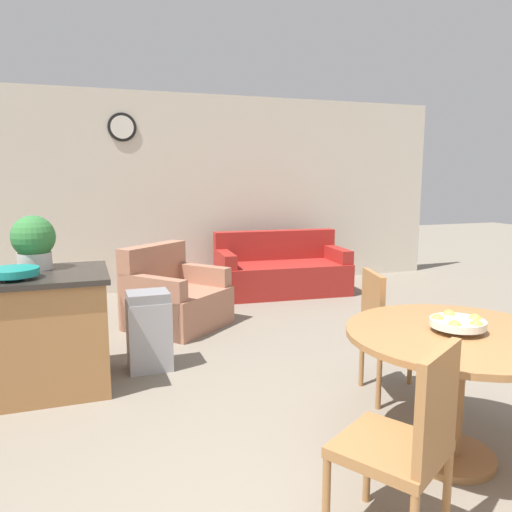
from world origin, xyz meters
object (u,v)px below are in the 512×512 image
(couch, at_px, (281,272))
(dining_chair_near_left, at_px, (407,439))
(dining_chair_far_side, at_px, (387,329))
(armchair, at_px, (174,299))
(trash_bin, at_px, (149,331))
(fruit_bowl, at_px, (458,323))
(kitchen_island, at_px, (19,333))
(teal_bowl, at_px, (13,272))
(potted_plant, at_px, (33,241))
(dining_table, at_px, (455,361))

(couch, bearing_deg, dining_chair_near_left, -101.35)
(dining_chair_far_side, relative_size, couch, 0.51)
(armchair, bearing_deg, couch, -7.69)
(trash_bin, bearing_deg, fruit_bowl, -53.48)
(dining_chair_far_side, bearing_deg, kitchen_island, -97.75)
(fruit_bowl, relative_size, trash_bin, 0.45)
(dining_chair_far_side, distance_m, armchair, 2.51)
(kitchen_island, relative_size, teal_bowl, 3.79)
(potted_plant, distance_m, armchair, 1.82)
(dining_table, relative_size, fruit_bowl, 4.09)
(fruit_bowl, relative_size, potted_plant, 0.71)
(fruit_bowl, bearing_deg, trash_bin, 126.52)
(kitchen_island, bearing_deg, armchair, 42.53)
(fruit_bowl, bearing_deg, potted_plant, 138.67)
(dining_chair_near_left, xyz_separation_m, couch, (1.31, 4.60, -0.22))
(dining_table, xyz_separation_m, dining_chair_far_side, (0.12, 0.82, -0.07))
(fruit_bowl, height_order, teal_bowl, teal_bowl)
(dining_table, xyz_separation_m, couch, (0.64, 4.11, -0.29))
(dining_chair_near_left, distance_m, trash_bin, 2.54)
(dining_chair_near_left, relative_size, teal_bowl, 2.71)
(dining_table, relative_size, armchair, 0.98)
(teal_bowl, bearing_deg, dining_chair_near_left, -51.41)
(fruit_bowl, height_order, kitchen_island, kitchen_island)
(dining_chair_near_left, distance_m, fruit_bowl, 0.88)
(kitchen_island, height_order, potted_plant, potted_plant)
(trash_bin, bearing_deg, dining_table, -53.45)
(potted_plant, bearing_deg, dining_chair_far_side, -25.97)
(fruit_bowl, distance_m, potted_plant, 3.02)
(dining_chair_near_left, relative_size, armchair, 0.75)
(dining_chair_far_side, height_order, fruit_bowl, dining_chair_far_side)
(dining_table, xyz_separation_m, kitchen_island, (-2.38, 1.80, -0.13))
(trash_bin, relative_size, armchair, 0.54)
(fruit_bowl, distance_m, couch, 4.19)
(teal_bowl, bearing_deg, dining_table, -34.59)
(fruit_bowl, height_order, trash_bin, fruit_bowl)
(teal_bowl, distance_m, trash_bin, 1.16)
(armchair, bearing_deg, trash_bin, -150.13)
(fruit_bowl, distance_m, teal_bowl, 2.88)
(dining_table, xyz_separation_m, potted_plant, (-2.26, 1.98, 0.52))
(trash_bin, height_order, couch, couch)
(dining_chair_near_left, relative_size, dining_chair_far_side, 1.00)
(dining_table, bearing_deg, fruit_bowl, -109.87)
(kitchen_island, bearing_deg, couch, 37.38)
(teal_bowl, distance_m, armchair, 2.06)
(dining_chair_near_left, bearing_deg, potted_plant, 91.19)
(fruit_bowl, distance_m, trash_bin, 2.44)
(couch, xyz_separation_m, armchair, (-1.66, -1.06, 0.00))
(kitchen_island, bearing_deg, dining_table, -37.10)
(dining_table, bearing_deg, armchair, 108.46)
(couch, bearing_deg, dining_table, -94.33)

